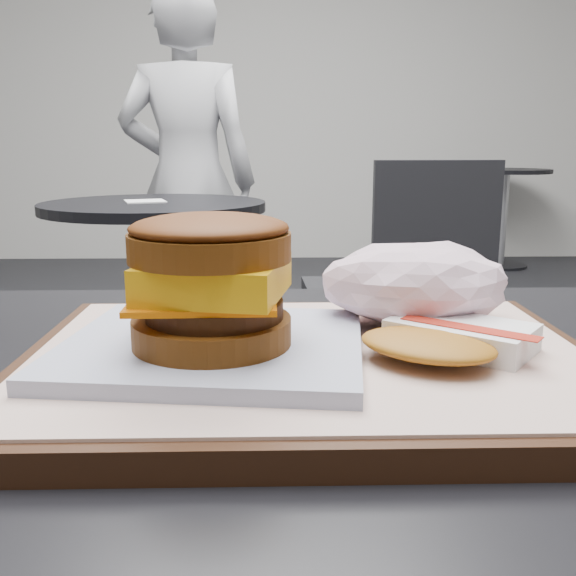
# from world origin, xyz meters

# --- Properties ---
(serving_tray) EXTENTS (0.38, 0.28, 0.02)m
(serving_tray) POSITION_xyz_m (0.04, 0.03, 0.78)
(serving_tray) COLOR black
(serving_tray) RESTS_ON customer_table
(breakfast_sandwich) EXTENTS (0.21, 0.19, 0.09)m
(breakfast_sandwich) POSITION_xyz_m (-0.02, 0.01, 0.83)
(breakfast_sandwich) COLOR silver
(breakfast_sandwich) RESTS_ON serving_tray
(hash_brown) EXTENTS (0.14, 0.13, 0.02)m
(hash_brown) POSITION_xyz_m (0.13, 0.01, 0.80)
(hash_brown) COLOR white
(hash_brown) RESTS_ON serving_tray
(crumpled_wrapper) EXTENTS (0.14, 0.11, 0.06)m
(crumpled_wrapper) POSITION_xyz_m (0.13, 0.09, 0.82)
(crumpled_wrapper) COLOR white
(crumpled_wrapper) RESTS_ON serving_tray
(neighbor_table) EXTENTS (0.70, 0.70, 0.75)m
(neighbor_table) POSITION_xyz_m (-0.35, 1.65, 0.55)
(neighbor_table) COLOR black
(neighbor_table) RESTS_ON ground
(napkin) EXTENTS (0.15, 0.15, 0.00)m
(napkin) POSITION_xyz_m (-0.38, 1.65, 0.75)
(napkin) COLOR white
(napkin) RESTS_ON neighbor_table
(neighbor_chair) EXTENTS (0.61, 0.44, 0.88)m
(neighbor_chair) POSITION_xyz_m (0.41, 1.59, 0.51)
(neighbor_chair) COLOR #98989D
(neighbor_chair) RESTS_ON ground
(patron) EXTENTS (0.59, 0.41, 1.55)m
(patron) POSITION_xyz_m (-0.32, 2.31, 0.78)
(patron) COLOR #BBBBBF
(patron) RESTS_ON ground
(bg_table_far) EXTENTS (0.66, 0.66, 0.75)m
(bg_table_far) POSITION_xyz_m (1.80, 4.50, 0.56)
(bg_table_far) COLOR black
(bg_table_far) RESTS_ON ground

